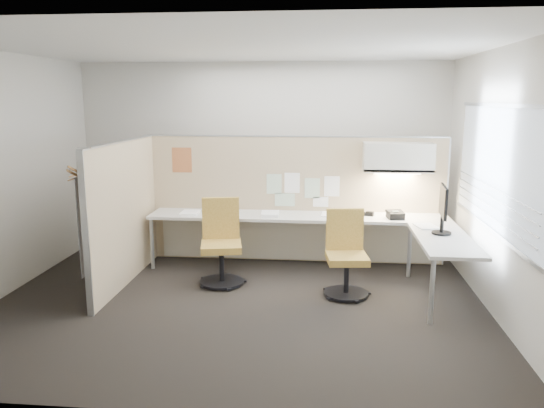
# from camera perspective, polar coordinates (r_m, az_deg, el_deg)

# --- Properties ---
(floor) EXTENTS (5.50, 4.50, 0.01)m
(floor) POSITION_cam_1_polar(r_m,az_deg,el_deg) (6.18, -3.53, -10.30)
(floor) COLOR black
(floor) RESTS_ON ground
(ceiling) EXTENTS (5.50, 4.50, 0.01)m
(ceiling) POSITION_cam_1_polar(r_m,az_deg,el_deg) (5.78, -3.88, 16.60)
(ceiling) COLOR white
(ceiling) RESTS_ON wall_back
(wall_back) EXTENTS (5.50, 0.02, 2.80)m
(wall_back) POSITION_cam_1_polar(r_m,az_deg,el_deg) (8.03, -1.09, 5.08)
(wall_back) COLOR beige
(wall_back) RESTS_ON ground
(wall_front) EXTENTS (5.50, 0.02, 2.80)m
(wall_front) POSITION_cam_1_polar(r_m,az_deg,el_deg) (3.66, -9.39, -2.62)
(wall_front) COLOR beige
(wall_front) RESTS_ON ground
(wall_left) EXTENTS (0.02, 4.50, 2.80)m
(wall_left) POSITION_cam_1_polar(r_m,az_deg,el_deg) (6.82, -27.16, 2.73)
(wall_left) COLOR beige
(wall_left) RESTS_ON ground
(wall_right) EXTENTS (0.02, 4.50, 2.80)m
(wall_right) POSITION_cam_1_polar(r_m,az_deg,el_deg) (6.02, 23.12, 2.08)
(wall_right) COLOR beige
(wall_right) RESTS_ON ground
(window_pane) EXTENTS (0.01, 2.80, 1.30)m
(window_pane) POSITION_cam_1_polar(r_m,az_deg,el_deg) (5.99, 23.01, 3.51)
(window_pane) COLOR #919BA8
(window_pane) RESTS_ON wall_right
(partition_back) EXTENTS (4.10, 0.06, 1.75)m
(partition_back) POSITION_cam_1_polar(r_m,az_deg,el_deg) (7.42, 2.56, 0.45)
(partition_back) COLOR tan
(partition_back) RESTS_ON floor
(partition_left) EXTENTS (0.06, 2.20, 1.75)m
(partition_left) POSITION_cam_1_polar(r_m,az_deg,el_deg) (6.78, -15.55, -0.98)
(partition_left) COLOR tan
(partition_left) RESTS_ON floor
(desk) EXTENTS (4.00, 2.07, 0.73)m
(desk) POSITION_cam_1_polar(r_m,az_deg,el_deg) (7.00, 5.44, -2.53)
(desk) COLOR beige
(desk) RESTS_ON floor
(overhead_bin) EXTENTS (0.90, 0.36, 0.38)m
(overhead_bin) POSITION_cam_1_polar(r_m,az_deg,el_deg) (7.17, 13.39, 4.91)
(overhead_bin) COLOR beige
(overhead_bin) RESTS_ON partition_back
(task_light_strip) EXTENTS (0.60, 0.06, 0.02)m
(task_light_strip) POSITION_cam_1_polar(r_m,az_deg,el_deg) (7.19, 13.31, 3.25)
(task_light_strip) COLOR #FFEABF
(task_light_strip) RESTS_ON overhead_bin
(pinned_papers) EXTENTS (1.01, 0.00, 0.47)m
(pinned_papers) POSITION_cam_1_polar(r_m,az_deg,el_deg) (7.35, 3.17, 1.60)
(pinned_papers) COLOR #8CBF8C
(pinned_papers) RESTS_ON partition_back
(poster) EXTENTS (0.28, 0.00, 0.35)m
(poster) POSITION_cam_1_polar(r_m,az_deg,el_deg) (7.56, -9.67, 4.69)
(poster) COLOR orange
(poster) RESTS_ON partition_back
(chair_left) EXTENTS (0.57, 0.59, 1.04)m
(chair_left) POSITION_cam_1_polar(r_m,az_deg,el_deg) (6.62, -5.48, -4.39)
(chair_left) COLOR black
(chair_left) RESTS_ON floor
(chair_right) EXTENTS (0.52, 0.53, 0.98)m
(chair_right) POSITION_cam_1_polar(r_m,az_deg,el_deg) (6.27, 7.96, -5.59)
(chair_right) COLOR black
(chair_right) RESTS_ON floor
(monitor) EXTENTS (0.22, 0.53, 0.56)m
(monitor) POSITION_cam_1_polar(r_m,az_deg,el_deg) (6.36, 17.92, -0.28)
(monitor) COLOR black
(monitor) RESTS_ON desk
(phone) EXTENTS (0.24, 0.23, 0.12)m
(phone) POSITION_cam_1_polar(r_m,az_deg,el_deg) (7.07, 13.09, -1.14)
(phone) COLOR black
(phone) RESTS_ON desk
(stapler) EXTENTS (0.15, 0.08, 0.05)m
(stapler) POSITION_cam_1_polar(r_m,az_deg,el_deg) (7.16, 9.49, -1.07)
(stapler) COLOR black
(stapler) RESTS_ON desk
(tape_dispenser) EXTENTS (0.12, 0.09, 0.06)m
(tape_dispenser) POSITION_cam_1_polar(r_m,az_deg,el_deg) (7.18, 10.49, -1.03)
(tape_dispenser) COLOR black
(tape_dispenser) RESTS_ON desk
(coat_hook) EXTENTS (0.18, 0.46, 1.38)m
(coat_hook) POSITION_cam_1_polar(r_m,az_deg,el_deg) (5.82, -20.10, 2.16)
(coat_hook) COLOR silver
(coat_hook) RESTS_ON partition_left
(paper_stack_0) EXTENTS (0.23, 0.30, 0.03)m
(paper_stack_0) POSITION_cam_1_polar(r_m,az_deg,el_deg) (7.28, -8.81, -0.94)
(paper_stack_0) COLOR white
(paper_stack_0) RESTS_ON desk
(paper_stack_1) EXTENTS (0.25, 0.31, 0.05)m
(paper_stack_1) POSITION_cam_1_polar(r_m,az_deg,el_deg) (7.06, -0.20, -1.09)
(paper_stack_1) COLOR white
(paper_stack_1) RESTS_ON desk
(paper_stack_2) EXTENTS (0.25, 0.32, 0.02)m
(paper_stack_2) POSITION_cam_1_polar(r_m,az_deg,el_deg) (7.15, 6.29, -1.13)
(paper_stack_2) COLOR white
(paper_stack_2) RESTS_ON desk
(paper_stack_3) EXTENTS (0.27, 0.33, 0.03)m
(paper_stack_3) POSITION_cam_1_polar(r_m,az_deg,el_deg) (7.01, 8.37, -1.39)
(paper_stack_3) COLOR white
(paper_stack_3) RESTS_ON desk
(paper_stack_4) EXTENTS (0.29, 0.34, 0.02)m
(paper_stack_4) POSITION_cam_1_polar(r_m,az_deg,el_deg) (6.72, 16.23, -2.32)
(paper_stack_4) COLOR white
(paper_stack_4) RESTS_ON desk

